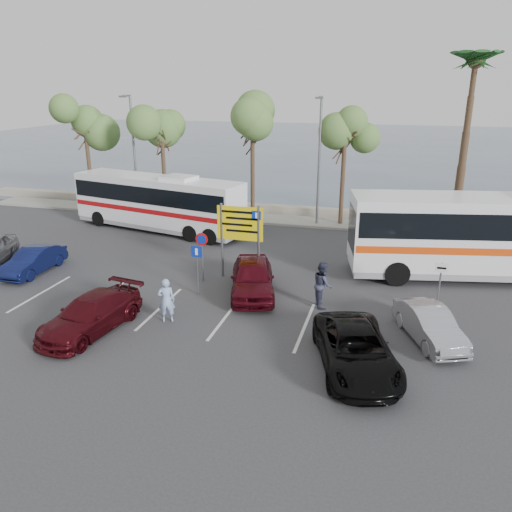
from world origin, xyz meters
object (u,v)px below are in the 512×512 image
(direction_sign, at_px, (240,229))
(coach_bus_left, at_px, (158,204))
(street_lamp_right, at_px, (319,155))
(car_maroon, at_px, (91,314))
(suv_black, at_px, (356,350))
(pedestrian_far, at_px, (323,284))
(car_red, at_px, (252,277))
(car_silver_b, at_px, (430,325))
(pedestrian_near, at_px, (166,300))
(car_blue, at_px, (33,261))
(coach_bus_right, at_px, (496,239))
(street_lamp_left, at_px, (133,148))

(direction_sign, height_order, coach_bus_left, direction_sign)
(street_lamp_right, height_order, car_maroon, street_lamp_right)
(suv_black, bearing_deg, coach_bus_left, 118.47)
(pedestrian_far, bearing_deg, car_maroon, 99.76)
(direction_sign, xyz_separation_m, car_maroon, (-3.77, -6.70, -1.76))
(car_maroon, distance_m, car_red, 6.97)
(suv_black, xyz_separation_m, car_silver_b, (2.40, 2.63, -0.06))
(pedestrian_near, distance_m, pedestrian_far, 6.39)
(car_blue, xyz_separation_m, pedestrian_far, (14.23, -0.09, 0.35))
(coach_bus_right, bearing_deg, pedestrian_near, -146.67)
(pedestrian_near, bearing_deg, coach_bus_right, -170.26)
(street_lamp_right, bearing_deg, car_red, -94.35)
(car_red, relative_size, pedestrian_far, 2.36)
(car_maroon, distance_m, suv_black, 9.76)
(coach_bus_right, relative_size, pedestrian_far, 7.08)
(street_lamp_right, xyz_separation_m, suv_black, (4.00, -17.02, -3.92))
(direction_sign, bearing_deg, street_lamp_right, 79.06)
(car_red, bearing_deg, car_silver_b, -34.25)
(car_red, bearing_deg, pedestrian_near, -141.38)
(direction_sign, distance_m, car_silver_b, 9.50)
(street_lamp_left, height_order, suv_black, street_lamp_left)
(coach_bus_right, relative_size, car_red, 3.00)
(direction_sign, distance_m, pedestrian_far, 4.96)
(pedestrian_near, bearing_deg, street_lamp_right, -125.85)
(street_lamp_left, distance_m, street_lamp_right, 13.00)
(car_silver_b, distance_m, pedestrian_near, 9.84)
(suv_black, bearing_deg, street_lamp_left, 118.01)
(street_lamp_right, height_order, pedestrian_near, street_lamp_right)
(coach_bus_left, relative_size, car_silver_b, 3.15)
(direction_sign, bearing_deg, coach_bus_left, 138.66)
(street_lamp_right, height_order, car_blue, street_lamp_right)
(pedestrian_near, bearing_deg, direction_sign, -128.42)
(street_lamp_right, xyz_separation_m, coach_bus_right, (9.55, -7.02, -2.65))
(coach_bus_left, bearing_deg, car_red, -44.02)
(suv_black, bearing_deg, street_lamp_right, 86.27)
(direction_sign, bearing_deg, car_silver_b, -25.84)
(coach_bus_left, relative_size, suv_black, 2.41)
(direction_sign, bearing_deg, car_maroon, -119.35)
(street_lamp_left, relative_size, coach_bus_right, 0.58)
(car_maroon, relative_size, suv_black, 0.94)
(coach_bus_left, bearing_deg, car_maroon, -74.30)
(direction_sign, distance_m, car_red, 2.60)
(car_silver_b, bearing_deg, car_maroon, 168.80)
(street_lamp_left, relative_size, car_red, 1.74)
(direction_sign, bearing_deg, suv_black, -48.16)
(street_lamp_left, bearing_deg, coach_bus_right, -17.29)
(car_blue, bearing_deg, pedestrian_far, -1.76)
(car_red, xyz_separation_m, pedestrian_far, (3.15, -0.44, 0.19))
(street_lamp_right, distance_m, suv_black, 17.92)
(car_silver_b, height_order, pedestrian_near, pedestrian_near)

